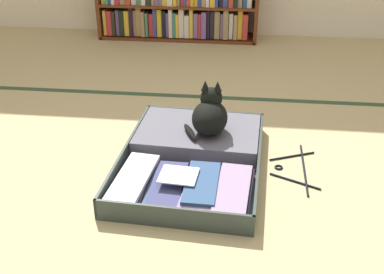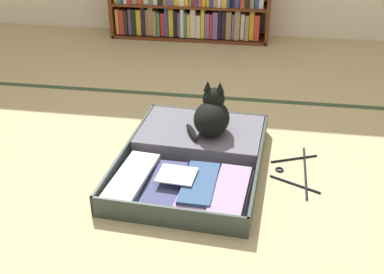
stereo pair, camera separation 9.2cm
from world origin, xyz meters
The scene contains 5 objects.
ground_plane centered at (0.00, 0.00, 0.00)m, with size 10.00×10.00×0.00m, color tan.
tatami_border centered at (0.00, 1.01, 0.00)m, with size 4.80×0.05×0.00m.
open_suitcase centered at (-0.02, 0.22, 0.04)m, with size 0.70×0.94×0.10m.
black_cat centered at (0.05, 0.36, 0.20)m, with size 0.24×0.24×0.26m.
clothes_hanger centered at (0.48, 0.21, 0.01)m, with size 0.23×0.45×0.01m.
Camera 2 is at (0.28, -1.75, 1.25)m, focal length 44.54 mm.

